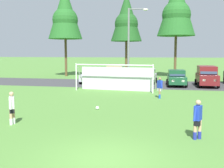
% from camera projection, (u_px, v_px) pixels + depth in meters
% --- Properties ---
extents(ground_plane, '(400.00, 400.00, 0.00)m').
position_uv_depth(ground_plane, '(144.00, 94.00, 23.79)').
color(ground_plane, '#518438').
extents(parking_lot_strip, '(52.00, 8.40, 0.01)m').
position_uv_depth(parking_lot_strip, '(150.00, 84.00, 31.18)').
color(parking_lot_strip, '#3D3D3F').
rests_on(parking_lot_strip, ground).
extents(soccer_ball, '(0.22, 0.22, 0.22)m').
position_uv_depth(soccer_ball, '(97.00, 108.00, 17.23)').
color(soccer_ball, white).
rests_on(soccer_ball, ground).
extents(soccer_goal, '(7.57, 2.67, 2.57)m').
position_uv_depth(soccer_goal, '(115.00, 77.00, 25.87)').
color(soccer_goal, white).
rests_on(soccer_goal, ground).
extents(player_striker_near, '(0.49, 0.66, 1.64)m').
position_uv_depth(player_striker_near, '(160.00, 88.00, 21.49)').
color(player_striker_near, '#936B4C').
rests_on(player_striker_near, ground).
extents(player_midfield_center, '(0.45, 0.67, 1.64)m').
position_uv_depth(player_midfield_center, '(198.00, 120.00, 11.24)').
color(player_midfield_center, tan).
rests_on(player_midfield_center, ground).
extents(player_defender_far, '(0.39, 0.72, 1.64)m').
position_uv_depth(player_defender_far, '(12.00, 108.00, 13.60)').
color(player_defender_far, tan).
rests_on(player_defender_far, ground).
extents(parked_car_slot_far_left, '(2.24, 4.30, 1.72)m').
position_uv_depth(parked_car_slot_far_left, '(91.00, 75.00, 32.63)').
color(parked_car_slot_far_left, '#B2B2BC').
rests_on(parked_car_slot_far_left, ground).
extents(parked_car_slot_left, '(2.37, 4.72, 2.16)m').
position_uv_depth(parked_car_slot_left, '(116.00, 74.00, 32.08)').
color(parked_car_slot_left, tan).
rests_on(parked_car_slot_left, ground).
extents(parked_car_slot_center_left, '(2.28, 4.32, 1.72)m').
position_uv_depth(parked_car_slot_center_left, '(147.00, 76.00, 31.78)').
color(parked_car_slot_center_left, silver).
rests_on(parked_car_slot_center_left, ground).
extents(parked_car_slot_center, '(2.18, 4.28, 1.72)m').
position_uv_depth(parked_car_slot_center, '(177.00, 78.00, 29.58)').
color(parked_car_slot_center, '#194C2D').
rests_on(parked_car_slot_center, ground).
extents(parked_car_slot_center_right, '(2.14, 4.60, 2.16)m').
position_uv_depth(parked_car_slot_center_right, '(207.00, 76.00, 29.15)').
color(parked_car_slot_center_right, maroon).
rests_on(parked_car_slot_center_right, ground).
extents(tree_left_edge, '(5.09, 5.09, 13.57)m').
position_uv_depth(tree_left_edge, '(65.00, 14.00, 41.22)').
color(tree_left_edge, brown).
rests_on(tree_left_edge, ground).
extents(tree_mid_left, '(4.82, 4.82, 12.86)m').
position_uv_depth(tree_mid_left, '(126.00, 18.00, 42.54)').
color(tree_mid_left, brown).
rests_on(tree_mid_left, ground).
extents(tree_center_back, '(5.37, 5.37, 14.32)m').
position_uv_depth(tree_center_back, '(177.00, 8.00, 38.98)').
color(tree_center_back, brown).
rests_on(tree_center_back, ground).
extents(street_lamp, '(2.00, 0.32, 7.78)m').
position_uv_depth(street_lamp, '(130.00, 48.00, 26.64)').
color(street_lamp, slate).
rests_on(street_lamp, ground).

